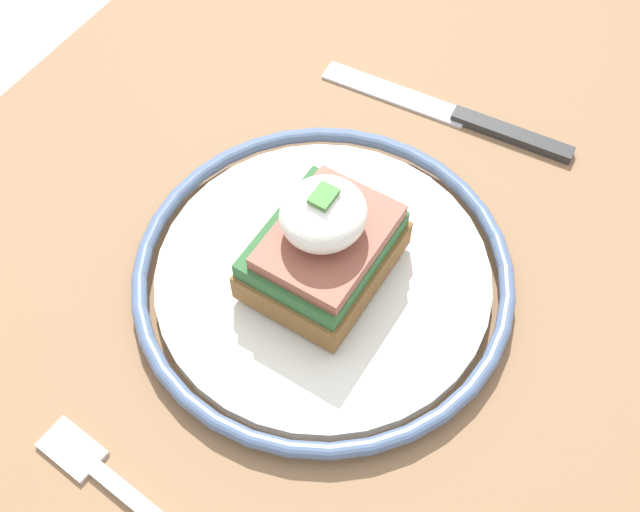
# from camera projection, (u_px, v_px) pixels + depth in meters

# --- Properties ---
(dining_table) EXTENTS (1.02, 0.64, 0.76)m
(dining_table) POSITION_uv_depth(u_px,v_px,m) (356.00, 391.00, 0.62)
(dining_table) COLOR #846042
(dining_table) RESTS_ON ground_plane
(plate) EXTENTS (0.24, 0.24, 0.02)m
(plate) POSITION_uv_depth(u_px,v_px,m) (320.00, 279.00, 0.50)
(plate) COLOR silver
(plate) RESTS_ON dining_table
(sandwich) EXTENTS (0.09, 0.07, 0.08)m
(sandwich) POSITION_uv_depth(u_px,v_px,m) (321.00, 248.00, 0.47)
(sandwich) COLOR brown
(sandwich) RESTS_ON plate
(fork) EXTENTS (0.03, 0.16, 0.00)m
(fork) POSITION_uv_depth(u_px,v_px,m) (140.00, 505.00, 0.43)
(fork) COLOR silver
(fork) RESTS_ON dining_table
(knife) EXTENTS (0.03, 0.19, 0.01)m
(knife) POSITION_uv_depth(u_px,v_px,m) (465.00, 118.00, 0.58)
(knife) COLOR #2D2D2D
(knife) RESTS_ON dining_table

